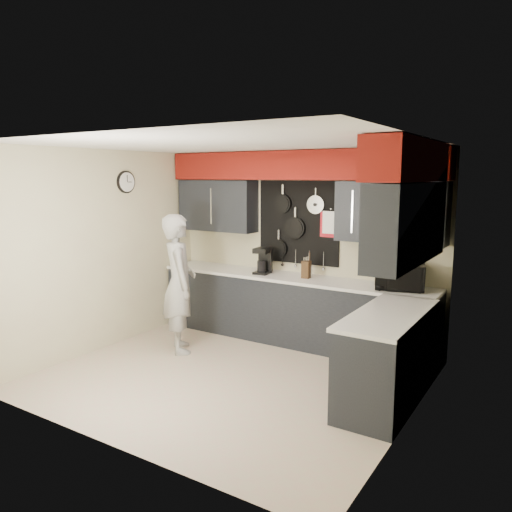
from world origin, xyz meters
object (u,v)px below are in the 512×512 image
Objects in this scene: microwave at (400,277)px; person at (179,283)px; knife_block at (306,270)px; utensil_crock at (308,272)px; coffee_maker at (263,260)px.

microwave is 0.31× the size of person.
person is at bearing -142.57° from knife_block.
coffee_maker reaches higher than utensil_crock.
knife_block is (-1.24, 0.00, -0.04)m from microwave.
knife_block is at bearing 164.03° from microwave.
microwave reaches higher than knife_block.
person is at bearing -138.49° from utensil_crock.
coffee_maker is at bearing -79.05° from person.
coffee_maker is at bearing -172.02° from utensil_crock.
utensil_crock is 1.71m from person.
utensil_crock is 0.43× the size of coffee_maker.
person reaches higher than coffee_maker.
utensil_crock is at bearing 93.17° from knife_block.
knife_block is 1.49× the size of utensil_crock.
person is at bearing -128.42° from coffee_maker.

